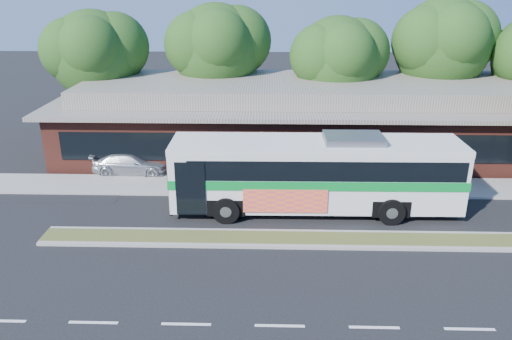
% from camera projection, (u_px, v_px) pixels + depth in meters
% --- Properties ---
extents(ground, '(120.00, 120.00, 0.00)m').
position_uv_depth(ground, '(351.00, 248.00, 20.48)').
color(ground, black).
rests_on(ground, ground).
extents(median_strip, '(26.00, 1.10, 0.15)m').
position_uv_depth(median_strip, '(349.00, 240.00, 21.02)').
color(median_strip, '#445022').
rests_on(median_strip, ground).
extents(sidewalk, '(44.00, 2.60, 0.12)m').
position_uv_depth(sidewalk, '(333.00, 187.00, 26.44)').
color(sidewalk, gray).
rests_on(sidewalk, ground).
extents(parking_lot, '(14.00, 12.00, 0.01)m').
position_uv_depth(parking_lot, '(29.00, 162.00, 30.28)').
color(parking_lot, black).
rests_on(parking_lot, ground).
extents(plaza_building, '(33.20, 11.20, 4.45)m').
position_uv_depth(plaza_building, '(322.00, 117.00, 31.86)').
color(plaza_building, maroon).
rests_on(plaza_building, ground).
extents(tree_bg_a, '(6.47, 5.80, 8.63)m').
position_uv_depth(tree_bg_a, '(101.00, 52.00, 32.90)').
color(tree_bg_a, black).
rests_on(tree_bg_a, ground).
extents(tree_bg_b, '(6.69, 6.00, 9.00)m').
position_uv_depth(tree_bg_b, '(223.00, 46.00, 33.54)').
color(tree_bg_b, black).
rests_on(tree_bg_b, ground).
extents(tree_bg_c, '(6.24, 5.60, 8.26)m').
position_uv_depth(tree_bg_c, '(343.00, 57.00, 32.59)').
color(tree_bg_c, black).
rests_on(tree_bg_c, ground).
extents(tree_bg_d, '(6.91, 6.20, 9.37)m').
position_uv_depth(tree_bg_d, '(448.00, 43.00, 33.07)').
color(tree_bg_d, black).
rests_on(tree_bg_d, ground).
extents(transit_bus, '(13.42, 3.25, 3.75)m').
position_uv_depth(transit_bus, '(317.00, 169.00, 23.16)').
color(transit_bus, silver).
rests_on(transit_bus, ground).
extents(sedan, '(4.39, 1.89, 1.26)m').
position_uv_depth(sedan, '(132.00, 163.00, 28.23)').
color(sedan, silver).
rests_on(sedan, ground).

